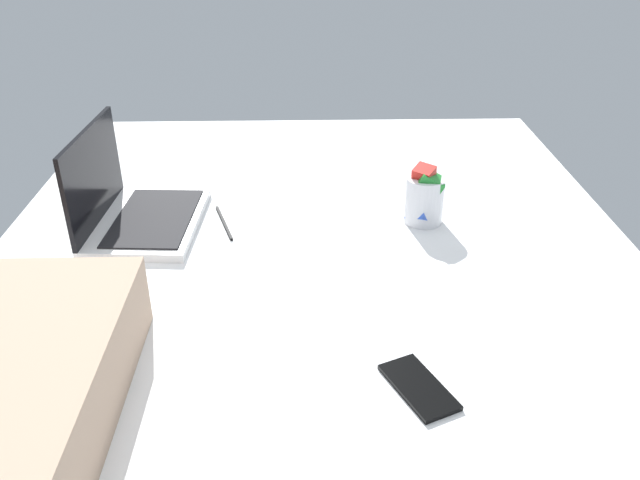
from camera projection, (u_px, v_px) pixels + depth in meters
bed_mattress at (315, 297)px, 141.00cm from camera, size 180.00×140.00×18.00cm
laptop at (133, 208)px, 148.32cm from camera, size 34.19×24.74×23.00cm
snack_cup at (425, 198)px, 149.24cm from camera, size 9.74×9.14×14.60cm
cell_phone at (419, 387)px, 102.38cm from camera, size 15.56×11.98×0.80cm
charger_cable at (224, 223)px, 150.97cm from camera, size 16.40×5.67×0.60cm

